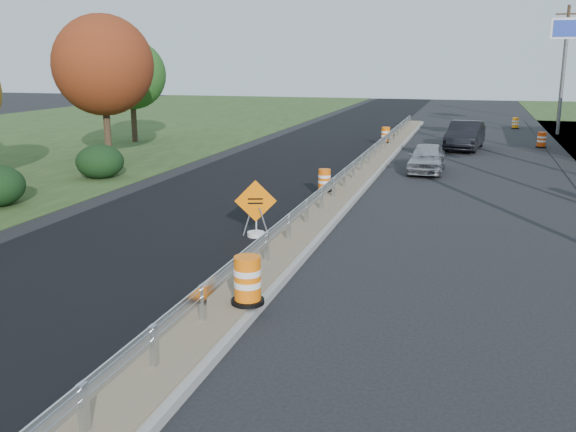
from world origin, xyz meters
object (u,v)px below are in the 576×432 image
(barrel_median_far, at_px, (386,135))
(caution_sign, at_px, (256,223))
(barrel_median_near, at_px, (248,281))
(barrel_median_mid, at_px, (324,181))
(car_silver, at_px, (427,158))
(barrel_shoulder_far, at_px, (515,123))
(car_dark_mid, at_px, (465,135))
(barrel_shoulder_mid, at_px, (542,140))

(barrel_median_far, bearing_deg, caution_sign, -92.44)
(barrel_median_near, xyz_separation_m, barrel_median_mid, (-1.10, 11.83, -0.08))
(barrel_median_far, relative_size, car_silver, 0.24)
(barrel_median_far, distance_m, car_silver, 9.20)
(barrel_median_near, xyz_separation_m, barrel_median_far, (-0.85, 27.30, -0.03))
(caution_sign, xyz_separation_m, barrel_shoulder_far, (9.07, 34.78, -0.03))
(barrel_median_near, relative_size, car_dark_mid, 0.20)
(car_silver, xyz_separation_m, car_dark_mid, (1.56, 8.63, 0.15))
(barrel_shoulder_far, distance_m, car_dark_mid, 13.68)
(barrel_median_mid, height_order, car_dark_mid, car_dark_mid)
(barrel_median_mid, height_order, barrel_shoulder_far, barrel_median_mid)
(barrel_median_near, bearing_deg, caution_sign, 107.29)
(barrel_median_far, relative_size, barrel_shoulder_far, 1.12)
(barrel_median_far, relative_size, barrel_shoulder_mid, 1.03)
(barrel_median_far, xyz_separation_m, barrel_shoulder_mid, (9.06, 2.05, -0.24))
(caution_sign, distance_m, barrel_shoulder_far, 35.95)
(barrel_median_mid, bearing_deg, barrel_shoulder_mid, 62.01)
(barrel_median_mid, bearing_deg, car_silver, 63.85)
(barrel_median_near, bearing_deg, barrel_shoulder_far, 79.77)
(caution_sign, relative_size, barrel_median_far, 1.80)
(barrel_median_near, bearing_deg, barrel_shoulder_mid, 74.37)
(car_dark_mid, bearing_deg, barrel_median_near, -90.90)
(barrel_median_mid, distance_m, barrel_shoulder_mid, 19.85)
(barrel_median_far, xyz_separation_m, barrel_shoulder_far, (8.15, 13.17, -0.28))
(barrel_shoulder_mid, xyz_separation_m, car_silver, (-5.97, -10.72, 0.23))
(barrel_median_far, distance_m, car_dark_mid, 4.65)
(barrel_median_far, bearing_deg, car_silver, -70.37)
(barrel_median_mid, relative_size, barrel_median_far, 0.89)
(caution_sign, relative_size, barrel_median_near, 1.70)
(barrel_shoulder_far, height_order, car_silver, car_silver)
(barrel_shoulder_far, height_order, car_dark_mid, car_dark_mid)
(caution_sign, distance_m, barrel_shoulder_mid, 25.68)
(caution_sign, distance_m, car_silver, 13.55)
(barrel_shoulder_mid, bearing_deg, barrel_median_mid, -117.99)
(barrel_shoulder_mid, relative_size, car_silver, 0.23)
(car_silver, bearing_deg, caution_sign, -106.95)
(barrel_shoulder_far, bearing_deg, car_silver, -103.04)
(caution_sign, distance_m, barrel_median_far, 21.63)
(caution_sign, height_order, barrel_shoulder_mid, caution_sign)
(car_dark_mid, bearing_deg, car_silver, -93.19)
(barrel_shoulder_far, bearing_deg, barrel_shoulder_mid, -85.31)
(car_silver, height_order, car_dark_mid, car_dark_mid)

